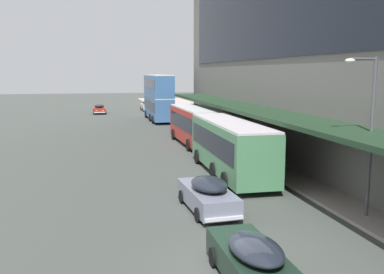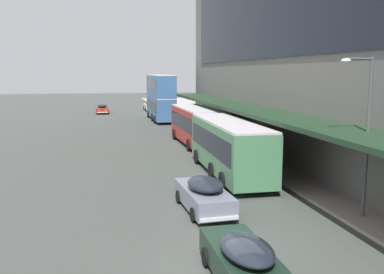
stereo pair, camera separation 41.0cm
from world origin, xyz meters
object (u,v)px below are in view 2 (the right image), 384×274
sedan_oncoming_rear (102,109)px  street_lamp (365,125)px  sedan_second_near (244,262)px  fire_hydrant (256,158)px  sedan_oncoming_front (150,106)px  transit_bus_kerbside_rear (160,96)px  transit_bus_kerbside_far (195,124)px  sedan_trailing_mid (204,194)px  transit_bus_kerbside_front (229,144)px

sedan_oncoming_rear → street_lamp: 53.05m
sedan_second_near → fire_hydrant: size_ratio=7.05×
sedan_oncoming_rear → sedan_oncoming_front: sedan_oncoming_front is taller
transit_bus_kerbside_rear → transit_bus_kerbside_far: size_ratio=1.15×
transit_bus_kerbside_far → transit_bus_kerbside_rear: bearing=90.7°
sedan_trailing_mid → fire_hydrant: (5.88, 8.74, -0.30)m
transit_bus_kerbside_far → fire_hydrant: (2.23, -9.12, -1.38)m
transit_bus_kerbside_rear → sedan_oncoming_rear: size_ratio=2.27×
transit_bus_kerbside_far → sedan_oncoming_rear: 32.39m
sedan_oncoming_front → fire_hydrant: (2.11, -43.66, -0.32)m
fire_hydrant → sedan_oncoming_rear: bearing=103.8°
transit_bus_kerbside_far → sedan_oncoming_rear: transit_bus_kerbside_far is taller
fire_hydrant → sedan_oncoming_front: bearing=92.8°
transit_bus_kerbside_far → sedan_trailing_mid: bearing=-101.5°
transit_bus_kerbside_rear → street_lamp: size_ratio=1.63×
sedan_trailing_mid → fire_hydrant: sedan_trailing_mid is taller
transit_bus_kerbside_far → fire_hydrant: bearing=-76.3°
sedan_trailing_mid → street_lamp: size_ratio=0.70×
sedan_second_near → street_lamp: (6.82, 4.47, 3.38)m
sedan_second_near → sedan_oncoming_rear: (-3.55, 56.39, -0.04)m
sedan_oncoming_front → street_lamp: 55.18m
transit_bus_kerbside_far → sedan_oncoming_rear: (-7.72, 31.44, -1.16)m
transit_bus_kerbside_far → sedan_trailing_mid: transit_bus_kerbside_far is taller
sedan_second_near → fire_hydrant: (6.39, 15.83, -0.26)m
sedan_second_near → sedan_oncoming_rear: size_ratio=1.01×
sedan_oncoming_front → street_lamp: street_lamp is taller
transit_bus_kerbside_front → street_lamp: (3.11, -9.08, 2.21)m
transit_bus_kerbside_rear → street_lamp: bearing=-85.9°
transit_bus_kerbside_front → transit_bus_kerbside_far: transit_bus_kerbside_front is taller
sedan_oncoming_rear → street_lamp: bearing=-78.7°
transit_bus_kerbside_front → sedan_oncoming_front: size_ratio=2.25×
transit_bus_kerbside_rear → sedan_oncoming_front: (0.36, 14.83, -2.41)m
sedan_oncoming_front → sedan_oncoming_rear: bearing=-158.4°
transit_bus_kerbside_front → transit_bus_kerbside_rear: 31.14m
sedan_second_near → fire_hydrant: sedan_second_near is taller
transit_bus_kerbside_front → sedan_second_near: bearing=-105.3°
sedan_oncoming_rear → sedan_oncoming_front: (7.83, 3.10, 0.10)m
transit_bus_kerbside_far → street_lamp: (2.65, -20.48, 2.26)m
street_lamp → sedan_trailing_mid: bearing=157.4°
sedan_second_near → sedan_trailing_mid: 7.11m
sedan_trailing_mid → sedan_oncoming_rear: sedan_trailing_mid is taller
transit_bus_kerbside_far → street_lamp: size_ratio=1.42×
transit_bus_kerbside_far → sedan_trailing_mid: size_ratio=2.03×
transit_bus_kerbside_front → fire_hydrant: (2.69, 2.28, -1.43)m
sedan_trailing_mid → sedan_oncoming_rear: size_ratio=0.97×
sedan_second_near → sedan_trailing_mid: sedan_trailing_mid is taller
transit_bus_kerbside_rear → sedan_oncoming_rear: transit_bus_kerbside_rear is taller
street_lamp → sedan_oncoming_rear: bearing=101.3°
sedan_second_near → sedan_oncoming_front: bearing=85.9°
fire_hydrant → transit_bus_kerbside_far: bearing=103.7°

